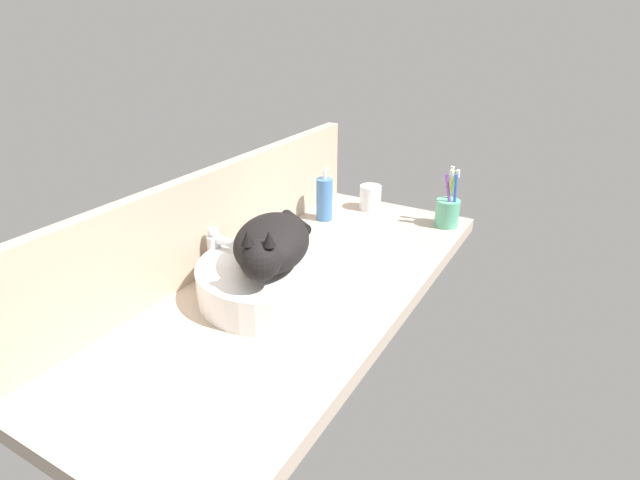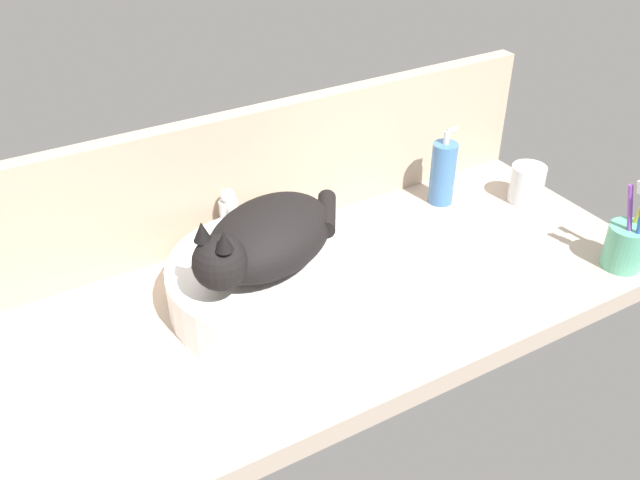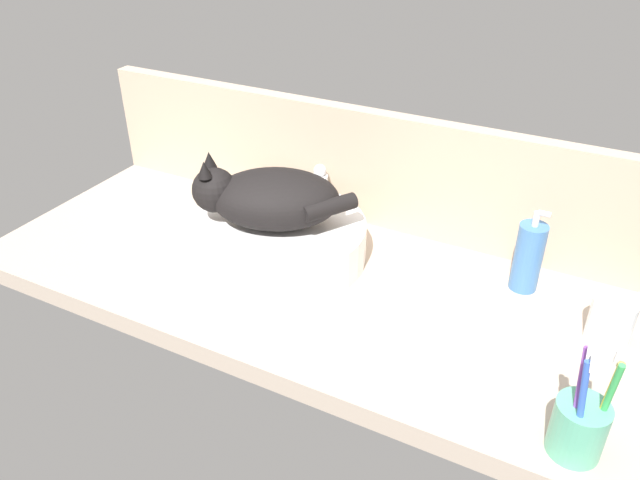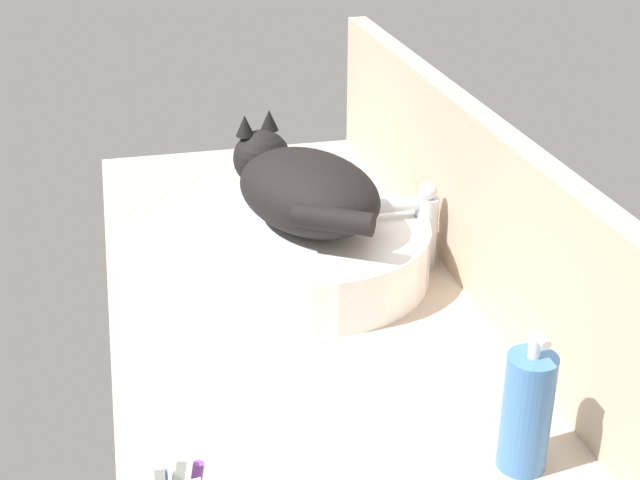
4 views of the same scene
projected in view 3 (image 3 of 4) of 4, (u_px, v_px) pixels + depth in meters
The scene contains 8 objects.
ground_plane at pixel (302, 280), 124.69cm from camera, with size 128.32×54.14×4.00cm, color #B2A08E.
backsplash_panel at pixel (356, 165), 135.96cm from camera, with size 128.32×3.60×25.75cm, color tan.
sink_basin at pixel (277, 241), 126.00cm from camera, with size 35.81×35.81×8.18cm, color white.
cat at pixel (269, 197), 120.83cm from camera, with size 30.77×25.67×14.00cm.
faucet at pixel (317, 193), 136.95cm from camera, with size 3.60×11.82×13.60cm.
soap_dispenser at pixel (528, 257), 115.74cm from camera, with size 5.25×5.25×16.90cm.
toothbrush_cup at pixel (580, 425), 84.00cm from camera, with size 7.37×7.37×18.70cm.
water_glass at pixel (610, 323), 104.56cm from camera, with size 7.28×7.28×8.17cm.
Camera 3 is at (50.13, -88.72, 70.40)cm, focal length 35.00 mm.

